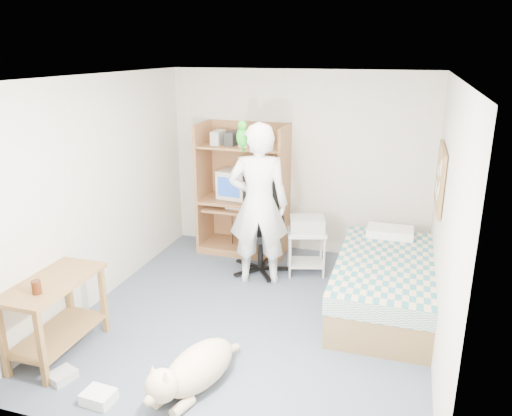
# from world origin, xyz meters

# --- Properties ---
(floor) EXTENTS (4.00, 4.00, 0.00)m
(floor) POSITION_xyz_m (0.00, 0.00, 0.00)
(floor) COLOR #434B5B
(floor) RESTS_ON ground
(wall_back) EXTENTS (3.60, 0.02, 2.50)m
(wall_back) POSITION_xyz_m (0.00, 2.00, 1.25)
(wall_back) COLOR beige
(wall_back) RESTS_ON floor
(wall_right) EXTENTS (0.02, 4.00, 2.50)m
(wall_right) POSITION_xyz_m (1.80, 0.00, 1.25)
(wall_right) COLOR beige
(wall_right) RESTS_ON floor
(wall_left) EXTENTS (0.02, 4.00, 2.50)m
(wall_left) POSITION_xyz_m (-1.80, 0.00, 1.25)
(wall_left) COLOR beige
(wall_left) RESTS_ON floor
(ceiling) EXTENTS (3.60, 4.00, 0.02)m
(ceiling) POSITION_xyz_m (0.00, 0.00, 2.50)
(ceiling) COLOR white
(ceiling) RESTS_ON wall_back
(computer_hutch) EXTENTS (1.20, 0.63, 1.80)m
(computer_hutch) POSITION_xyz_m (-0.70, 1.74, 0.82)
(computer_hutch) COLOR brown
(computer_hutch) RESTS_ON floor
(bed) EXTENTS (1.02, 2.02, 0.66)m
(bed) POSITION_xyz_m (1.30, 0.62, 0.29)
(bed) COLOR brown
(bed) RESTS_ON floor
(side_desk) EXTENTS (0.50, 1.00, 0.75)m
(side_desk) POSITION_xyz_m (-1.55, -1.20, 0.49)
(side_desk) COLOR brown
(side_desk) RESTS_ON floor
(corkboard) EXTENTS (0.04, 0.94, 0.66)m
(corkboard) POSITION_xyz_m (1.77, 0.90, 1.45)
(corkboard) COLOR olive
(corkboard) RESTS_ON wall_right
(office_chair) EXTENTS (0.67, 0.67, 1.18)m
(office_chair) POSITION_xyz_m (-0.28, 1.16, 0.42)
(office_chair) COLOR black
(office_chair) RESTS_ON floor
(person) EXTENTS (0.81, 0.64, 1.97)m
(person) POSITION_xyz_m (-0.22, 0.84, 0.98)
(person) COLOR white
(person) RESTS_ON floor
(parrot) EXTENTS (0.14, 0.25, 0.40)m
(parrot) POSITION_xyz_m (-0.42, 0.86, 1.80)
(parrot) COLOR #169717
(parrot) RESTS_ON person
(dog) EXTENTS (0.59, 1.15, 0.44)m
(dog) POSITION_xyz_m (-0.12, -1.31, 0.19)
(dog) COLOR #D6B78F
(dog) RESTS_ON floor
(printer_cart) EXTENTS (0.56, 0.50, 0.57)m
(printer_cart) POSITION_xyz_m (0.30, 1.22, 0.38)
(printer_cart) COLOR silver
(printer_cart) RESTS_ON floor
(printer) EXTENTS (0.49, 0.42, 0.18)m
(printer) POSITION_xyz_m (0.30, 1.22, 0.66)
(printer) COLOR #A9A9A4
(printer) RESTS_ON printer_cart
(crt_monitor) EXTENTS (0.46, 0.48, 0.39)m
(crt_monitor) POSITION_xyz_m (-0.82, 1.75, 0.97)
(crt_monitor) COLOR beige
(crt_monitor) RESTS_ON computer_hutch
(keyboard) EXTENTS (0.46, 0.20, 0.03)m
(keyboard) POSITION_xyz_m (-0.67, 1.58, 0.67)
(keyboard) COLOR beige
(keyboard) RESTS_ON computer_hutch
(pencil_cup) EXTENTS (0.08, 0.08, 0.12)m
(pencil_cup) POSITION_xyz_m (-0.36, 1.65, 0.82)
(pencil_cup) COLOR gold
(pencil_cup) RESTS_ON computer_hutch
(drink_glass) EXTENTS (0.08, 0.08, 0.12)m
(drink_glass) POSITION_xyz_m (-1.50, -1.44, 0.81)
(drink_glass) COLOR #3F1A0A
(drink_glass) RESTS_ON side_desk
(floor_box_a) EXTENTS (0.26, 0.22, 0.10)m
(floor_box_a) POSITION_xyz_m (-0.80, -1.70, 0.05)
(floor_box_a) COLOR white
(floor_box_a) RESTS_ON floor
(floor_box_b) EXTENTS (0.24, 0.26, 0.08)m
(floor_box_b) POSITION_xyz_m (-1.27, -1.54, 0.04)
(floor_box_b) COLOR #B7B7B2
(floor_box_b) RESTS_ON floor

